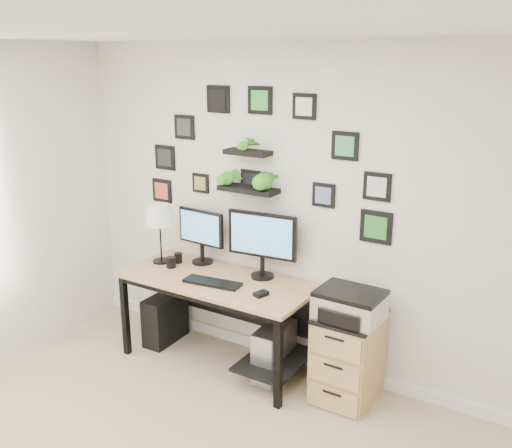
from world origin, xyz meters
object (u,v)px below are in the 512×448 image
Objects in this scene: mug at (171,262)px; pc_tower_black at (165,318)px; file_cabinet at (348,357)px; pc_tower_grey at (274,352)px; monitor_left at (201,232)px; desk at (223,292)px; printer at (350,305)px; monitor_right at (262,240)px; table_lamp at (159,216)px.

pc_tower_black is (-0.14, 0.05, -0.58)m from mug.
pc_tower_black is at bearing -178.76° from file_cabinet.
monitor_left is at bearing 167.90° from pc_tower_grey.
monitor_left is at bearing 151.55° from desk.
file_cabinet is 1.44× the size of printer.
monitor_right is 6.36× the size of mug.
desk is 0.63m from pc_tower_grey.
printer reaches higher than file_cabinet.
file_cabinet is (0.82, -0.12, -0.74)m from monitor_right.
pc_tower_black is (-0.30, -0.17, -0.81)m from monitor_left.
file_cabinet is 0.44m from printer.
table_lamp reaches higher than desk.
printer is at bearing -0.33° from pc_tower_grey.
desk is 3.09× the size of table_lamp.
table_lamp is at bearing -170.85° from monitor_right.
printer is at bearing -73.30° from file_cabinet.
pc_tower_grey is at bearing 2.74° from mug.
printer is (1.45, -0.18, -0.25)m from monitor_left.
monitor_right is 0.85m from mug.
pc_tower_black is 1.13m from pc_tower_grey.
monitor_left is 1.18m from pc_tower_grey.
table_lamp is at bearing 179.24° from pc_tower_grey.
monitor_left is 1.02× the size of printer.
desk is at bearing -178.25° from pc_tower_grey.
pc_tower_black is (-0.92, -0.16, -0.86)m from monitor_right.
file_cabinet is (0.61, 0.04, 0.12)m from pc_tower_grey.
mug reaches higher than desk.
pc_tower_black is at bearing 179.69° from printer.
table_lamp reaches higher than file_cabinet.
table_lamp reaches higher than monitor_left.
pc_tower_grey is 0.67× the size of file_cabinet.
pc_tower_black is 1.74m from file_cabinet.
monitor_left is at bearing 27.31° from table_lamp.
table_lamp is 1.81m from printer.
pc_tower_black is at bearing -29.88° from table_lamp.
table_lamp is 1.94m from file_cabinet.
desk is 0.54m from mug.
table_lamp reaches higher than printer.
pc_tower_grey is 0.62m from file_cabinet.
pc_tower_black is (-0.66, 0.02, -0.41)m from desk.
file_cabinet is at bearing 0.93° from table_lamp.
table_lamp is (-0.93, -0.15, 0.09)m from monitor_right.
printer is at bearing -7.14° from monitor_left.
pc_tower_black is (0.02, -0.01, -0.95)m from table_lamp.
monitor_right is 1.34× the size of pc_tower_black.
mug is at bearing -177.26° from pc_tower_grey.
pc_tower_black is 0.65× the size of file_cabinet.
pc_tower_grey is (0.83, -0.18, -0.81)m from monitor_left.
mug is at bearing -164.61° from monitor_right.
monitor_right is 1.26× the size of printer.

